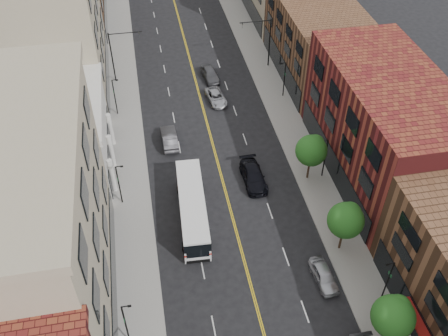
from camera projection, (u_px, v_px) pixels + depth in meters
sidewalk_left at (127, 137)px, 60.66m from camera, size 4.00×110.00×0.15m
sidewalk_right at (286, 119)px, 63.41m from camera, size 4.00×110.00×0.15m
bldg_l_tanoffice at (32, 235)px, 37.72m from camera, size 10.00×22.00×18.00m
bldg_l_white at (59, 139)px, 54.15m from camera, size 10.00×14.00×8.00m
bldg_l_far_a at (58, 25)px, 63.12m from camera, size 10.00×20.00×18.00m
bldg_r_mid at (384, 128)px, 52.39m from camera, size 10.00×22.00×12.00m
bldg_r_far_a at (318, 41)px, 68.31m from camera, size 10.00×20.00×10.00m
tree_r_1 at (394, 315)px, 38.15m from camera, size 3.40×3.40×5.59m
tree_r_2 at (346, 219)px, 45.40m from camera, size 3.40×3.40×5.59m
tree_r_3 at (312, 149)px, 52.66m from camera, size 3.40×3.40×5.59m
lamp_l_1 at (126, 322)px, 38.98m from camera, size 0.81×0.55×5.05m
lamp_l_2 at (119, 183)px, 50.60m from camera, size 0.81×0.55×5.05m
lamp_l_3 at (115, 95)px, 62.21m from camera, size 0.81×0.55×5.05m
lamp_r_1 at (388, 279)px, 41.99m from camera, size 0.81×0.55×5.05m
lamp_r_2 at (325, 156)px, 53.61m from camera, size 0.81×0.55×5.05m
lamp_r_3 at (284, 78)px, 65.22m from camera, size 0.81×0.55×5.05m
signal_mast_left at (117, 51)px, 66.98m from camera, size 4.49×0.18×7.20m
signal_mast_right at (265, 37)px, 69.80m from camera, size 4.49×0.18×7.20m
city_bus at (192, 207)px, 49.80m from camera, size 3.25×11.67×2.97m
car_parked_far at (324, 276)px, 44.94m from camera, size 1.94×4.27×1.42m
car_lane_behind at (169, 138)px, 59.35m from camera, size 1.80×4.97×1.63m
car_lane_a at (253, 176)px, 54.45m from camera, size 2.40×5.62×1.62m
car_lane_b at (216, 97)px, 65.95m from camera, size 2.72×4.88×1.29m
car_lane_c at (210, 74)px, 69.90m from camera, size 2.39×4.84×1.59m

